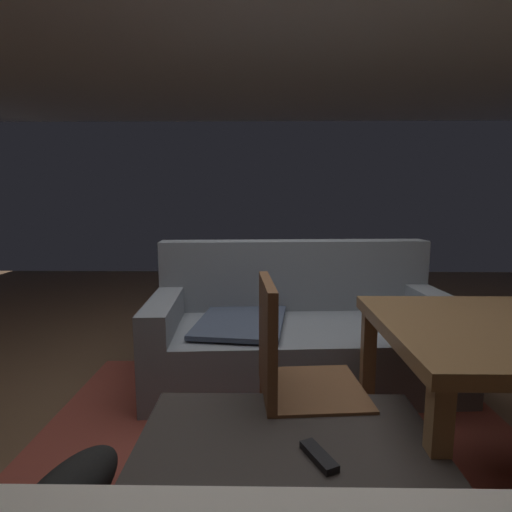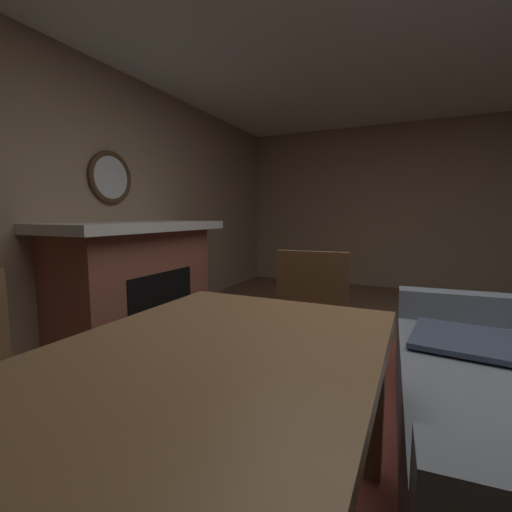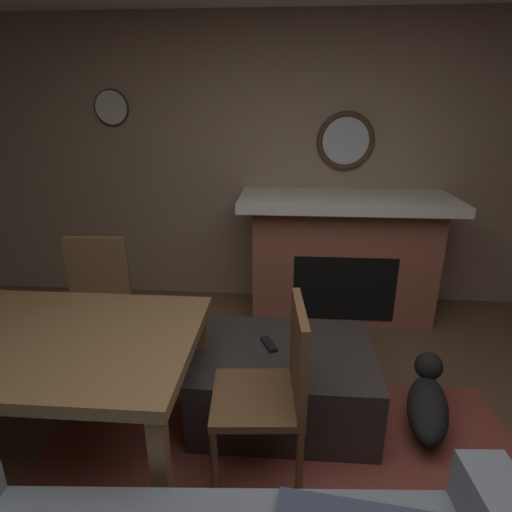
{
  "view_description": "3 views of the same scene",
  "coord_description": "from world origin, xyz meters",
  "px_view_note": "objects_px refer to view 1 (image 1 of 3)",
  "views": [
    {
      "loc": [
        -0.05,
        -2.14,
        1.27
      ],
      "look_at": [
        -0.07,
        -0.55,
        1.04
      ],
      "focal_mm": 27.78,
      "sensor_mm": 36.0,
      "label": 1
    },
    {
      "loc": [
        2.03,
        0.06,
        1.15
      ],
      "look_at": [
        0.18,
        -0.79,
        0.91
      ],
      "focal_mm": 24.47,
      "sensor_mm": 36.0,
      "label": 2
    },
    {
      "loc": [
        0.05,
        1.21,
        1.8
      ],
      "look_at": [
        0.22,
        -1.01,
        0.99
      ],
      "focal_mm": 29.46,
      "sensor_mm": 36.0,
      "label": 3
    }
  ],
  "objects_px": {
    "tv_remote": "(319,456)",
    "ottoman_coffee_table": "(288,511)",
    "couch": "(299,333)",
    "dining_chair_west": "(292,372)",
    "small_dog": "(59,500)"
  },
  "relations": [
    {
      "from": "ottoman_coffee_table",
      "to": "couch",
      "type": "bearing_deg",
      "value": 83.45
    },
    {
      "from": "couch",
      "to": "ottoman_coffee_table",
      "type": "height_order",
      "value": "couch"
    },
    {
      "from": "tv_remote",
      "to": "couch",
      "type": "bearing_deg",
      "value": 61.9
    },
    {
      "from": "ottoman_coffee_table",
      "to": "small_dog",
      "type": "distance_m",
      "value": 0.84
    },
    {
      "from": "couch",
      "to": "ottoman_coffee_table",
      "type": "distance_m",
      "value": 1.52
    },
    {
      "from": "couch",
      "to": "tv_remote",
      "type": "xyz_separation_m",
      "value": [
        -0.08,
        -1.54,
        0.13
      ]
    },
    {
      "from": "tv_remote",
      "to": "ottoman_coffee_table",
      "type": "bearing_deg",
      "value": 133.43
    },
    {
      "from": "ottoman_coffee_table",
      "to": "small_dog",
      "type": "bearing_deg",
      "value": 174.4
    },
    {
      "from": "couch",
      "to": "tv_remote",
      "type": "relative_size",
      "value": 13.1
    },
    {
      "from": "tv_remote",
      "to": "dining_chair_west",
      "type": "height_order",
      "value": "dining_chair_west"
    },
    {
      "from": "dining_chair_west",
      "to": "small_dog",
      "type": "distance_m",
      "value": 1.0
    },
    {
      "from": "tv_remote",
      "to": "dining_chair_west",
      "type": "distance_m",
      "value": 0.47
    },
    {
      "from": "small_dog",
      "to": "tv_remote",
      "type": "bearing_deg",
      "value": -7.29
    },
    {
      "from": "couch",
      "to": "tv_remote",
      "type": "distance_m",
      "value": 1.55
    },
    {
      "from": "ottoman_coffee_table",
      "to": "tv_remote",
      "type": "height_order",
      "value": "tv_remote"
    }
  ]
}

